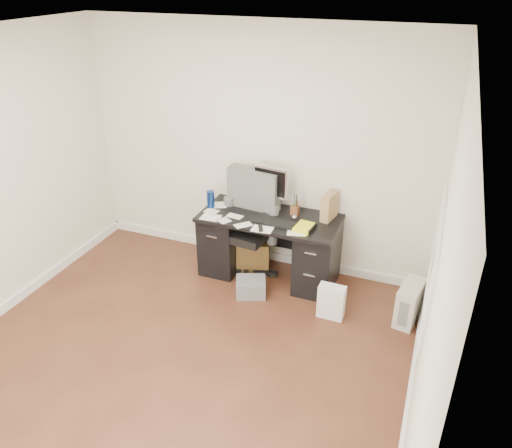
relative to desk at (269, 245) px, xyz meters
The scene contains 18 objects.
ground 1.73m from the desk, 100.29° to the right, with size 4.00×4.00×0.00m, color #422115.
room_shell 2.07m from the desk, 99.37° to the right, with size 4.02×4.02×2.71m.
desk is the anchor object (origin of this frame).
loose_papers 0.41m from the desk, 165.47° to the right, with size 1.10×0.60×0.00m, color white, non-canonical shape.
lcd_monitor 0.63m from the desk, 107.59° to the left, with size 0.41×0.24×0.52m, color silver, non-canonical shape.
keyboard 0.40m from the desk, 57.24° to the right, with size 0.47×0.16×0.03m, color black.
computer_mouse 0.47m from the desk, ahead, with size 0.06×0.06×0.06m, color silver.
travel_mug 0.82m from the desk, behind, with size 0.09×0.09×0.19m, color navy.
white_binder 0.69m from the desk, 149.60° to the left, with size 0.11×0.25×0.28m, color silver.
magazine_file 0.80m from the desk, 16.44° to the left, with size 0.13×0.25×0.29m, color #9E764C.
pen_cup 0.55m from the desk, 30.75° to the left, with size 0.10×0.10×0.24m, color brown, non-canonical shape.
yellow_book 0.58m from the desk, 18.34° to the right, with size 0.18×0.23×0.04m, color #F7FE1B.
paper_remote 0.47m from the desk, 85.07° to the right, with size 0.21×0.17×0.02m, color white, non-canonical shape.
office_chair 0.33m from the desk, behind, with size 0.68×0.68×1.20m, color #4A4C4A, non-canonical shape.
pc_tower 1.59m from the desk, ahead, with size 0.18×0.41×0.41m, color beige.
shopping_bag 0.99m from the desk, 30.08° to the right, with size 0.26×0.19×0.36m, color white.
wicker_basket 0.34m from the desk, 154.57° to the left, with size 0.37×0.37×0.37m, color #462C15.
desk_printer 0.52m from the desk, 97.52° to the right, with size 0.31×0.26×0.18m, color slate.
Camera 1 is at (1.89, -2.85, 3.16)m, focal length 35.00 mm.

